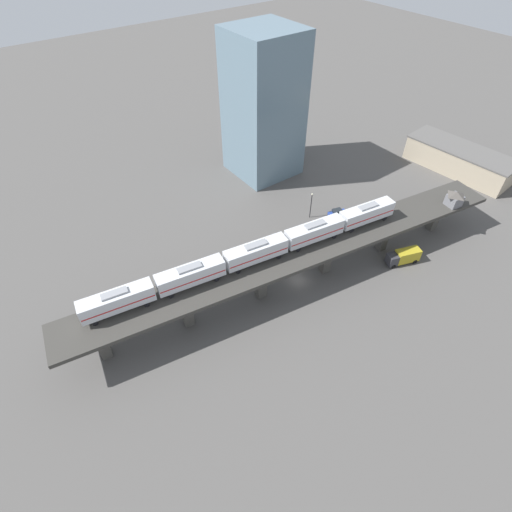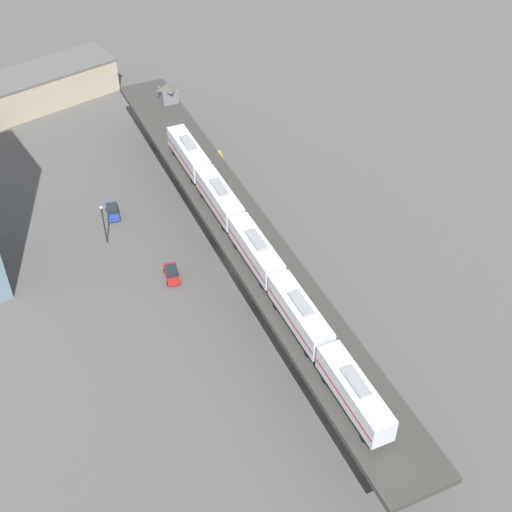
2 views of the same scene
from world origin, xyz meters
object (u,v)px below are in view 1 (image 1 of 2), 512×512
(subway_train, at_px, (256,252))
(street_lamp, at_px, (311,203))
(signal_hut, at_px, (455,198))
(office_tower, at_px, (264,107))
(warehouse_building, at_px, (459,159))
(delivery_truck, at_px, (404,256))
(street_car_blue, at_px, (337,213))
(street_car_red, at_px, (281,245))

(subway_train, xyz_separation_m, street_lamp, (-11.24, 24.50, -6.49))
(signal_hut, bearing_deg, office_tower, -160.75)
(street_lamp, bearing_deg, subway_train, -65.35)
(warehouse_building, bearing_deg, delivery_truck, -70.38)
(street_car_blue, bearing_deg, street_car_red, -87.45)
(street_lamp, distance_m, warehouse_building, 48.03)
(street_lamp, bearing_deg, delivery_truck, 13.05)
(signal_hut, bearing_deg, street_car_blue, -142.11)
(delivery_truck, distance_m, office_tower, 50.29)
(street_car_blue, bearing_deg, warehouse_building, 83.33)
(signal_hut, distance_m, street_car_red, 38.71)
(delivery_truck, distance_m, street_lamp, 24.13)
(subway_train, distance_m, signal_hut, 46.28)
(street_car_blue, bearing_deg, signal_hut, 37.89)
(signal_hut, height_order, office_tower, office_tower)
(signal_hut, bearing_deg, subway_train, -104.11)
(subway_train, relative_size, delivery_truck, 8.23)
(warehouse_building, relative_size, office_tower, 0.81)
(signal_hut, relative_size, delivery_truck, 0.49)
(delivery_truck, bearing_deg, signal_hut, 93.32)
(delivery_truck, xyz_separation_m, street_lamp, (-23.39, -5.42, 2.35))
(street_car_blue, xyz_separation_m, street_car_red, (0.82, -18.33, 0.00))
(street_car_blue, xyz_separation_m, street_lamp, (-3.61, -5.66, 3.17))
(subway_train, distance_m, street_car_blue, 32.57)
(delivery_truck, xyz_separation_m, office_tower, (-47.57, -1.36, 16.24))
(warehouse_building, bearing_deg, street_car_blue, -96.67)
(street_lamp, height_order, warehouse_building, street_lamp)
(subway_train, distance_m, warehouse_building, 72.18)
(street_car_blue, relative_size, street_car_red, 1.00)
(street_car_blue, bearing_deg, street_lamp, -122.57)
(office_tower, bearing_deg, warehouse_building, 52.91)
(street_car_blue, distance_m, street_car_red, 18.34)
(street_car_blue, xyz_separation_m, office_tower, (-27.80, -1.59, 17.06))
(street_car_blue, relative_size, office_tower, 0.13)
(street_lamp, bearing_deg, warehouse_building, 79.83)
(signal_hut, relative_size, street_lamp, 0.53)
(street_car_red, bearing_deg, signal_hut, 61.30)
(street_car_red, height_order, delivery_truck, delivery_truck)
(subway_train, xyz_separation_m, warehouse_building, (-2.76, 71.77, -7.18))
(street_car_blue, relative_size, warehouse_building, 0.16)
(street_lamp, height_order, office_tower, office_tower)
(street_car_red, bearing_deg, warehouse_building, 86.14)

